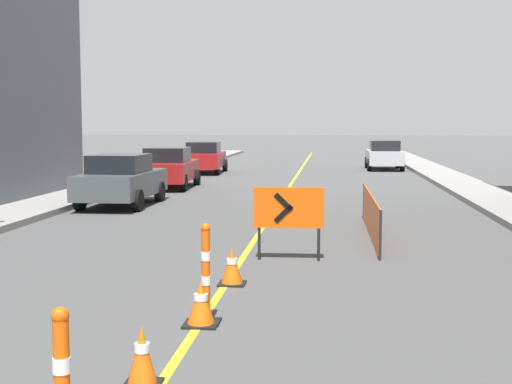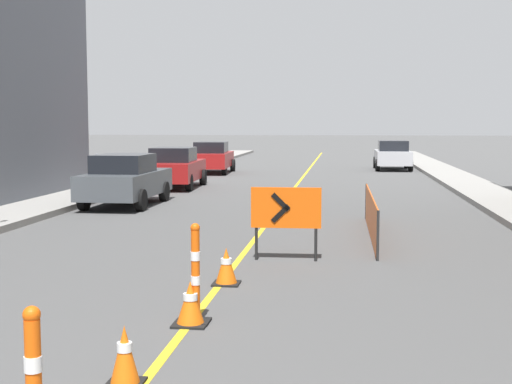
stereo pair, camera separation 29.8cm
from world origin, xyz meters
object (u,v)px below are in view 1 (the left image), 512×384
at_px(parked_car_curb_mid, 169,168).
at_px(parking_meter_near_curb, 92,165).
at_px(traffic_cone_fourth, 201,304).
at_px(traffic_cone_fifth, 232,267).
at_px(parked_car_curb_near, 121,180).
at_px(parked_car_curb_far, 204,157).
at_px(delineator_post_rear, 206,280).
at_px(parked_car_opposite_side, 384,155).
at_px(traffic_cone_third, 142,356).
at_px(arrow_barricade_primary, 289,210).

distance_m(parked_car_curb_mid, parking_meter_near_curb, 4.68).
bearing_deg(traffic_cone_fourth, traffic_cone_fifth, 88.09).
height_order(parked_car_curb_near, parked_car_curb_far, same).
bearing_deg(delineator_post_rear, parked_car_curb_mid, 104.37).
xyz_separation_m(traffic_cone_fourth, parked_car_opposite_side, (4.50, 30.65, 0.52)).
bearing_deg(parked_car_curb_near, traffic_cone_fifth, -63.90).
xyz_separation_m(parked_car_curb_mid, parked_car_opposite_side, (9.18, 12.07, 0.00)).
relative_size(traffic_cone_fifth, parked_car_curb_far, 0.13).
relative_size(traffic_cone_fourth, parked_car_opposite_side, 0.13).
distance_m(traffic_cone_third, parked_car_opposite_side, 33.10).
xyz_separation_m(traffic_cone_fifth, arrow_barricade_primary, (0.77, 2.07, 0.65)).
bearing_deg(traffic_cone_third, traffic_cone_fifth, 86.56).
distance_m(parked_car_opposite_side, parking_meter_near_curb, 19.67).
xyz_separation_m(parked_car_opposite_side, parking_meter_near_curb, (-10.75, -16.47, 0.33)).
bearing_deg(arrow_barricade_primary, parked_car_curb_near, 123.38).
relative_size(traffic_cone_fourth, parked_car_curb_near, 0.13).
bearing_deg(parked_car_curb_far, traffic_cone_third, -84.14).
xyz_separation_m(traffic_cone_fifth, parked_car_curb_near, (-4.83, 10.20, 0.51)).
bearing_deg(parked_car_curb_mid, parked_car_curb_near, -93.08).
distance_m(traffic_cone_fifth, arrow_barricade_primary, 2.31).
relative_size(arrow_barricade_primary, parking_meter_near_curb, 1.00).
relative_size(traffic_cone_fifth, parked_car_curb_mid, 0.13).
height_order(parked_car_curb_mid, parking_meter_near_curb, parked_car_curb_mid).
bearing_deg(delineator_post_rear, traffic_cone_fourth, -119.45).
bearing_deg(arrow_barricade_primary, traffic_cone_fifth, -111.51).
height_order(traffic_cone_third, parked_car_curb_mid, parked_car_curb_mid).
relative_size(traffic_cone_fourth, parked_car_curb_mid, 0.13).
xyz_separation_m(delineator_post_rear, parking_meter_near_curb, (-6.30, 14.09, 0.57)).
bearing_deg(delineator_post_rear, parked_car_curb_near, 111.19).
height_order(traffic_cone_fifth, parked_car_curb_far, parked_car_curb_far).
xyz_separation_m(delineator_post_rear, arrow_barricade_primary, (0.79, 4.27, 0.38)).
bearing_deg(parked_car_opposite_side, parked_car_curb_near, -116.85).
relative_size(traffic_cone_fourth, traffic_cone_fifth, 0.97).
bearing_deg(parked_car_curb_near, parked_car_opposite_side, 63.77).
xyz_separation_m(traffic_cone_third, traffic_cone_fifth, (0.26, 4.39, -0.00)).
distance_m(traffic_cone_third, traffic_cone_fourth, 2.11).
height_order(delineator_post_rear, parking_meter_near_curb, parking_meter_near_curb).
bearing_deg(traffic_cone_third, parked_car_curb_mid, 102.27).
xyz_separation_m(traffic_cone_third, arrow_barricade_primary, (1.03, 6.47, 0.65)).
xyz_separation_m(parked_car_curb_mid, parking_meter_near_curb, (-1.57, -4.40, 0.33)).
xyz_separation_m(traffic_cone_fourth, delineator_post_rear, (0.05, 0.09, 0.28)).
bearing_deg(traffic_cone_fifth, delineator_post_rear, -90.68).
bearing_deg(parked_car_opposite_side, parked_car_curb_mid, -127.14).
relative_size(traffic_cone_third, delineator_post_rear, 0.46).
relative_size(traffic_cone_third, parking_meter_near_curb, 0.43).
bearing_deg(parking_meter_near_curb, parked_car_curb_mid, 70.42).
bearing_deg(parked_car_curb_near, traffic_cone_fourth, -68.40).
height_order(parked_car_curb_near, parked_car_opposite_side, same).
height_order(arrow_barricade_primary, parked_car_curb_near, parked_car_curb_near).
xyz_separation_m(traffic_cone_third, parked_car_curb_near, (-4.57, 14.59, 0.51)).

